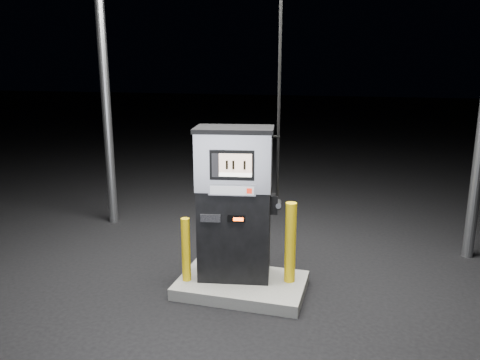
# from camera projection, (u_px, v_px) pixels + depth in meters

# --- Properties ---
(ground) EXTENTS (80.00, 80.00, 0.00)m
(ground) POSITION_uv_depth(u_px,v_px,m) (242.00, 291.00, 6.00)
(ground) COLOR black
(ground) RESTS_ON ground
(pump_island) EXTENTS (1.60, 1.00, 0.15)m
(pump_island) POSITION_uv_depth(u_px,v_px,m) (242.00, 285.00, 5.98)
(pump_island) COLOR #60605C
(pump_island) RESTS_ON ground
(fuel_dispenser) EXTENTS (1.11, 0.73, 4.02)m
(fuel_dispenser) POSITION_uv_depth(u_px,v_px,m) (235.00, 202.00, 5.85)
(fuel_dispenser) COLOR black
(fuel_dispenser) RESTS_ON pump_island
(bollard_left) EXTENTS (0.12, 0.12, 0.82)m
(bollard_left) POSITION_uv_depth(u_px,v_px,m) (186.00, 250.00, 5.87)
(bollard_left) COLOR yellow
(bollard_left) RESTS_ON pump_island
(bollard_right) EXTENTS (0.17, 0.17, 1.03)m
(bollard_right) POSITION_uv_depth(u_px,v_px,m) (290.00, 243.00, 5.81)
(bollard_right) COLOR yellow
(bollard_right) RESTS_ON pump_island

